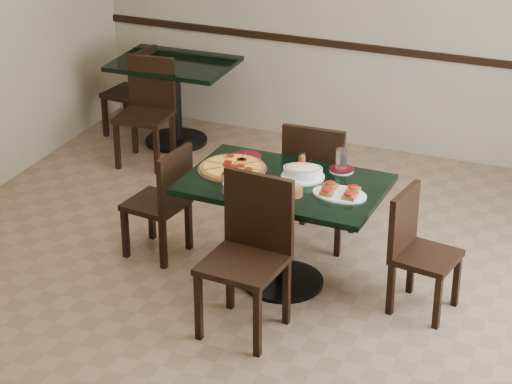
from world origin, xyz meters
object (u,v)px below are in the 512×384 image
at_px(chair_far, 317,178).
at_px(back_chair_left, 135,88).
at_px(back_chair_near, 148,105).
at_px(pepperoni_pizza, 232,168).
at_px(lasagna_casserole, 303,171).
at_px(bruschetta_platter, 340,192).
at_px(main_table, 284,207).
at_px(chair_right, 416,246).
at_px(chair_left, 164,198).
at_px(bread_basket, 287,189).
at_px(back_table, 174,86).
at_px(chair_near, 250,246).

height_order(chair_far, back_chair_left, chair_far).
bearing_deg(back_chair_near, pepperoni_pizza, -50.86).
bearing_deg(lasagna_casserole, bruschetta_platter, -40.89).
bearing_deg(main_table, pepperoni_pizza, 175.80).
xyz_separation_m(chair_right, chair_left, (-1.77, -0.00, 0.01)).
height_order(chair_right, chair_left, chair_left).
xyz_separation_m(lasagna_casserole, bread_basket, (-0.00, -0.28, -0.01)).
xyz_separation_m(back_table, back_chair_near, (-0.03, -0.44, -0.03)).
distance_m(back_chair_near, pepperoni_pizza, 2.07).
relative_size(chair_left, bruschetta_platter, 2.28).
bearing_deg(pepperoni_pizza, lasagna_casserole, 8.21).
bearing_deg(back_chair_near, chair_left, -63.11).
distance_m(pepperoni_pizza, lasagna_casserole, 0.47).
xyz_separation_m(chair_left, back_chair_near, (-0.91, 1.46, 0.05)).
distance_m(chair_left, pepperoni_pizza, 0.61).
distance_m(main_table, back_chair_left, 2.93).
distance_m(back_chair_left, bread_basket, 3.13).
distance_m(chair_near, chair_left, 1.07).
distance_m(main_table, lasagna_casserole, 0.26).
relative_size(back_chair_left, bruschetta_platter, 2.29).
relative_size(main_table, back_table, 1.25).
xyz_separation_m(back_chair_left, bread_basket, (2.26, -2.13, 0.34)).
xyz_separation_m(pepperoni_pizza, bread_basket, (0.47, -0.22, 0.02)).
relative_size(main_table, back_chair_near, 1.44).
distance_m(back_chair_near, lasagna_casserole, 2.37).
bearing_deg(chair_left, chair_far, 127.91).
bearing_deg(chair_near, bruschetta_platter, 54.68).
bearing_deg(back_chair_near, back_chair_left, 124.12).
distance_m(back_table, bruschetta_platter, 2.96).
relative_size(chair_far, chair_near, 0.96).
height_order(back_table, lasagna_casserole, lasagna_casserole).
bearing_deg(bread_basket, back_chair_near, 125.37).
bearing_deg(pepperoni_pizza, chair_near, -57.32).
relative_size(back_table, chair_far, 1.09).
xyz_separation_m(chair_right, bread_basket, (-0.78, -0.23, 0.35)).
bearing_deg(bread_basket, chair_near, -118.32).
bearing_deg(bruschetta_platter, back_chair_near, 146.99).
relative_size(back_table, chair_right, 1.28).
xyz_separation_m(chair_near, chair_left, (-0.89, 0.58, -0.10)).
bearing_deg(pepperoni_pizza, chair_left, 178.75).
height_order(chair_near, pepperoni_pizza, chair_near).
relative_size(back_chair_left, lasagna_casserole, 2.86).
xyz_separation_m(lasagna_casserole, bruschetta_platter, (0.30, -0.16, -0.02)).
xyz_separation_m(back_chair_near, lasagna_casserole, (1.90, -1.40, 0.30)).
bearing_deg(bread_basket, back_table, 118.27).
bearing_deg(bread_basket, lasagna_casserole, 76.89).
bearing_deg(main_table, bruschetta_platter, -6.85).
bearing_deg(chair_near, pepperoni_pizza, 127.13).
bearing_deg(lasagna_casserole, back_chair_near, 130.57).
xyz_separation_m(back_table, lasagna_casserole, (1.86, -1.84, 0.27)).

